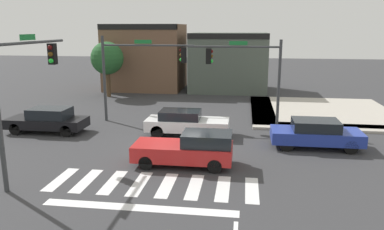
{
  "coord_description": "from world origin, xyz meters",
  "views": [
    {
      "loc": [
        3.42,
        -18.08,
        6.01
      ],
      "look_at": [
        0.89,
        0.2,
        1.75
      ],
      "focal_mm": 35.63,
      "sensor_mm": 36.0,
      "label": 1
    }
  ],
  "objects_px": {
    "car_black": "(48,120)",
    "traffic_signal_northwest": "(139,64)",
    "traffic_signal_southwest": "(25,78)",
    "car_red": "(189,149)",
    "car_blue": "(316,133)",
    "roadside_tree": "(107,58)",
    "traffic_signal_northeast": "(246,66)",
    "car_white": "(186,122)"
  },
  "relations": [
    {
      "from": "traffic_signal_northeast",
      "to": "car_black",
      "type": "distance_m",
      "value": 12.15
    },
    {
      "from": "traffic_signal_northeast",
      "to": "car_blue",
      "type": "relative_size",
      "value": 1.26
    },
    {
      "from": "traffic_signal_northwest",
      "to": "car_blue",
      "type": "distance_m",
      "value": 11.5
    },
    {
      "from": "traffic_signal_northwest",
      "to": "roadside_tree",
      "type": "xyz_separation_m",
      "value": [
        -5.29,
        8.64,
        -0.4
      ]
    },
    {
      "from": "car_black",
      "to": "traffic_signal_northwest",
      "type": "bearing_deg",
      "value": 34.53
    },
    {
      "from": "car_white",
      "to": "car_black",
      "type": "bearing_deg",
      "value": -176.87
    },
    {
      "from": "car_black",
      "to": "car_blue",
      "type": "distance_m",
      "value": 15.01
    },
    {
      "from": "traffic_signal_northwest",
      "to": "car_white",
      "type": "relative_size",
      "value": 1.28
    },
    {
      "from": "roadside_tree",
      "to": "traffic_signal_southwest",
      "type": "bearing_deg",
      "value": -79.86
    },
    {
      "from": "traffic_signal_northeast",
      "to": "car_black",
      "type": "relative_size",
      "value": 1.25
    },
    {
      "from": "car_red",
      "to": "car_blue",
      "type": "relative_size",
      "value": 0.98
    },
    {
      "from": "traffic_signal_southwest",
      "to": "roadside_tree",
      "type": "height_order",
      "value": "traffic_signal_southwest"
    },
    {
      "from": "traffic_signal_southwest",
      "to": "car_white",
      "type": "relative_size",
      "value": 1.23
    },
    {
      "from": "traffic_signal_southwest",
      "to": "car_white",
      "type": "bearing_deg",
      "value": -39.99
    },
    {
      "from": "car_black",
      "to": "car_red",
      "type": "distance_m",
      "value": 9.94
    },
    {
      "from": "car_white",
      "to": "roadside_tree",
      "type": "height_order",
      "value": "roadside_tree"
    },
    {
      "from": "traffic_signal_northeast",
      "to": "car_red",
      "type": "distance_m",
      "value": 8.39
    },
    {
      "from": "traffic_signal_northwest",
      "to": "car_red",
      "type": "distance_m",
      "value": 9.17
    },
    {
      "from": "traffic_signal_northwest",
      "to": "car_white",
      "type": "distance_m",
      "value": 5.33
    },
    {
      "from": "traffic_signal_northeast",
      "to": "car_white",
      "type": "relative_size",
      "value": 1.22
    },
    {
      "from": "car_black",
      "to": "roadside_tree",
      "type": "relative_size",
      "value": 0.94
    },
    {
      "from": "car_black",
      "to": "car_white",
      "type": "distance_m",
      "value": 8.09
    },
    {
      "from": "car_black",
      "to": "car_blue",
      "type": "bearing_deg",
      "value": -3.31
    },
    {
      "from": "traffic_signal_southwest",
      "to": "car_black",
      "type": "bearing_deg",
      "value": 23.01
    },
    {
      "from": "roadside_tree",
      "to": "car_white",
      "type": "bearing_deg",
      "value": -52.68
    },
    {
      "from": "traffic_signal_northwest",
      "to": "car_red",
      "type": "relative_size",
      "value": 1.36
    },
    {
      "from": "traffic_signal_southwest",
      "to": "roadside_tree",
      "type": "bearing_deg",
      "value": 10.14
    },
    {
      "from": "traffic_signal_northeast",
      "to": "car_red",
      "type": "xyz_separation_m",
      "value": [
        -2.39,
        -7.49,
        -2.94
      ]
    },
    {
      "from": "traffic_signal_northeast",
      "to": "traffic_signal_southwest",
      "type": "bearing_deg",
      "value": 46.67
    },
    {
      "from": "car_white",
      "to": "car_blue",
      "type": "height_order",
      "value": "car_blue"
    },
    {
      "from": "traffic_signal_northwest",
      "to": "car_black",
      "type": "bearing_deg",
      "value": -145.47
    },
    {
      "from": "traffic_signal_northwest",
      "to": "car_blue",
      "type": "height_order",
      "value": "traffic_signal_northwest"
    },
    {
      "from": "traffic_signal_southwest",
      "to": "car_red",
      "type": "distance_m",
      "value": 7.37
    },
    {
      "from": "traffic_signal_northeast",
      "to": "traffic_signal_northwest",
      "type": "bearing_deg",
      "value": -0.32
    },
    {
      "from": "car_red",
      "to": "car_white",
      "type": "bearing_deg",
      "value": -79.6
    },
    {
      "from": "car_red",
      "to": "car_blue",
      "type": "xyz_separation_m",
      "value": [
        6.03,
        3.45,
        -0.02
      ]
    },
    {
      "from": "car_red",
      "to": "traffic_signal_northwest",
      "type": "bearing_deg",
      "value": -60.39
    },
    {
      "from": "car_red",
      "to": "car_blue",
      "type": "height_order",
      "value": "car_red"
    },
    {
      "from": "car_blue",
      "to": "traffic_signal_northwest",
      "type": "bearing_deg",
      "value": 158.4
    },
    {
      "from": "car_red",
      "to": "roadside_tree",
      "type": "xyz_separation_m",
      "value": [
        -9.57,
        16.17,
        2.6
      ]
    },
    {
      "from": "traffic_signal_southwest",
      "to": "traffic_signal_northeast",
      "type": "distance_m",
      "value": 12.76
    },
    {
      "from": "traffic_signal_southwest",
      "to": "car_black",
      "type": "distance_m",
      "value": 7.4
    }
  ]
}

